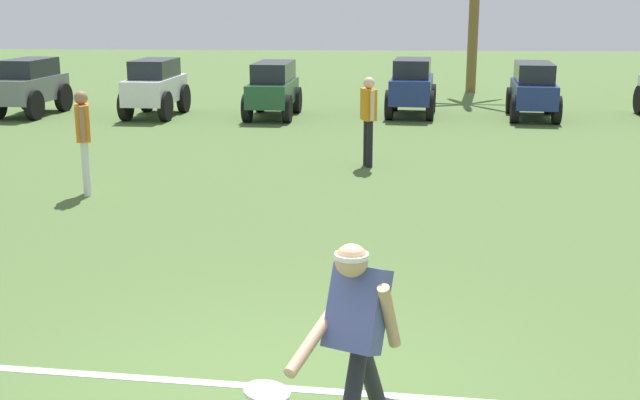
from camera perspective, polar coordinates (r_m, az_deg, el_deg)
The scene contains 10 objects.
field_line_paint at distance 6.28m, azimuth -2.94°, elevation -13.18°, with size 21.99×0.10×0.01m, color white.
frisbee_thrower at distance 5.21m, azimuth 2.66°, elevation -9.45°, with size 0.74×0.95×1.43m.
frisbee_in_flight at distance 4.73m, azimuth -3.81°, elevation -13.48°, with size 0.30×0.30×0.06m.
teammate_near_sideline at distance 12.39m, azimuth -16.48°, elevation 4.60°, with size 0.30×0.49×1.56m.
teammate_midfield at distance 13.96m, azimuth 3.47°, elevation 6.19°, with size 0.29×0.49×1.56m.
parked_car_slot_a at distance 21.46m, azimuth -19.92°, elevation 7.67°, with size 1.37×2.43×1.40m.
parked_car_slot_b at distance 20.40m, azimuth -11.65°, elevation 7.92°, with size 1.30×2.41×1.40m.
parked_car_slot_c at distance 19.91m, azimuth -3.35°, elevation 7.98°, with size 1.27×2.45×1.34m.
parked_car_slot_d at distance 20.26m, azimuth 6.55°, elevation 8.08°, with size 1.40×2.44×1.40m.
parked_car_slot_e at distance 20.37m, azimuth 14.93°, elevation 7.67°, with size 1.39×2.49×1.34m.
Camera 1 is at (0.61, -5.13, 2.90)m, focal length 45.00 mm.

